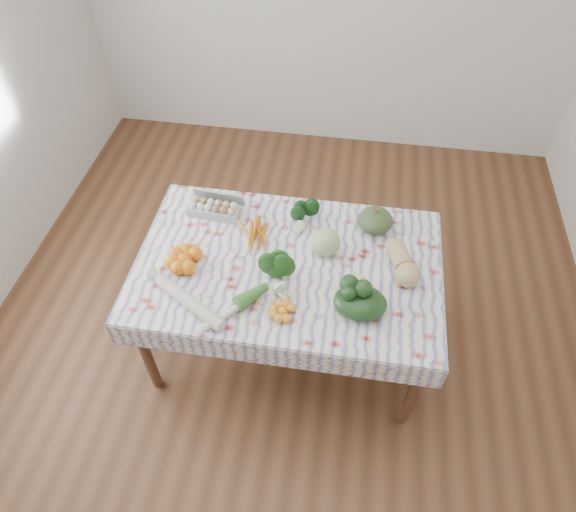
# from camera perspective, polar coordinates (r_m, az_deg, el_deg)

# --- Properties ---
(ground) EXTENTS (4.50, 4.50, 0.00)m
(ground) POSITION_cam_1_polar(r_m,az_deg,el_deg) (3.40, 0.00, -9.16)
(ground) COLOR #512F1C
(ground) RESTS_ON ground
(dining_table) EXTENTS (1.60, 1.00, 0.75)m
(dining_table) POSITION_cam_1_polar(r_m,az_deg,el_deg) (2.85, 0.00, -1.88)
(dining_table) COLOR brown
(dining_table) RESTS_ON ground
(tablecloth) EXTENTS (1.66, 1.06, 0.01)m
(tablecloth) POSITION_cam_1_polar(r_m,az_deg,el_deg) (2.79, 0.00, -0.87)
(tablecloth) COLOR white
(tablecloth) RESTS_ON dining_table
(egg_carton) EXTENTS (0.31, 0.15, 0.08)m
(egg_carton) POSITION_cam_1_polar(r_m,az_deg,el_deg) (3.05, -8.23, 5.15)
(egg_carton) COLOR #A5A5A0
(egg_carton) RESTS_ON tablecloth
(carrot_bunch) EXTENTS (0.29, 0.28, 0.04)m
(carrot_bunch) POSITION_cam_1_polar(r_m,az_deg,el_deg) (2.90, -3.76, 2.17)
(carrot_bunch) COLOR orange
(carrot_bunch) RESTS_ON tablecloth
(kale_bunch) EXTENTS (0.18, 0.16, 0.13)m
(kale_bunch) POSITION_cam_1_polar(r_m,az_deg,el_deg) (2.95, 1.71, 4.48)
(kale_bunch) COLOR #123612
(kale_bunch) RESTS_ON tablecloth
(kabocha_squash) EXTENTS (0.20, 0.20, 0.13)m
(kabocha_squash) POSITION_cam_1_polar(r_m,az_deg,el_deg) (2.96, 9.67, 3.93)
(kabocha_squash) COLOR #3B512C
(kabocha_squash) RESTS_ON tablecloth
(cabbage) EXTENTS (0.16, 0.16, 0.16)m
(cabbage) POSITION_cam_1_polar(r_m,az_deg,el_deg) (2.79, 4.22, 1.57)
(cabbage) COLOR #A2BF80
(cabbage) RESTS_ON tablecloth
(butternut_squash) EXTENTS (0.21, 0.31, 0.13)m
(butternut_squash) POSITION_cam_1_polar(r_m,az_deg,el_deg) (2.77, 12.72, -0.73)
(butternut_squash) COLOR tan
(butternut_squash) RESTS_ON tablecloth
(orange_cluster) EXTENTS (0.27, 0.27, 0.09)m
(orange_cluster) POSITION_cam_1_polar(r_m,az_deg,el_deg) (2.81, -11.39, -0.36)
(orange_cluster) COLOR orange
(orange_cluster) RESTS_ON tablecloth
(broccoli) EXTENTS (0.24, 0.24, 0.13)m
(broccoli) POSITION_cam_1_polar(r_m,az_deg,el_deg) (2.65, -1.39, -2.37)
(broccoli) COLOR #1B4616
(broccoli) RESTS_ON tablecloth
(mandarin_cluster) EXTENTS (0.20, 0.20, 0.05)m
(mandarin_cluster) POSITION_cam_1_polar(r_m,az_deg,el_deg) (2.56, -0.60, -6.09)
(mandarin_cluster) COLOR orange
(mandarin_cluster) RESTS_ON tablecloth
(grapefruit) EXTENTS (0.13, 0.13, 0.12)m
(grapefruit) POSITION_cam_1_polar(r_m,az_deg,el_deg) (2.64, 7.61, -3.19)
(grapefruit) COLOR #D8CD6E
(grapefruit) RESTS_ON tablecloth
(spinach_bag) EXTENTS (0.27, 0.22, 0.12)m
(spinach_bag) POSITION_cam_1_polar(r_m,az_deg,el_deg) (2.58, 8.02, -5.14)
(spinach_bag) COLOR black
(spinach_bag) RESTS_ON tablecloth
(daikon) EXTENTS (0.44, 0.31, 0.07)m
(daikon) POSITION_cam_1_polar(r_m,az_deg,el_deg) (2.63, -10.87, -5.04)
(daikon) COLOR beige
(daikon) RESTS_ON tablecloth
(leek) EXTENTS (0.28, 0.31, 0.04)m
(leek) POSITION_cam_1_polar(r_m,az_deg,el_deg) (2.59, -5.88, -5.81)
(leek) COLOR white
(leek) RESTS_ON tablecloth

